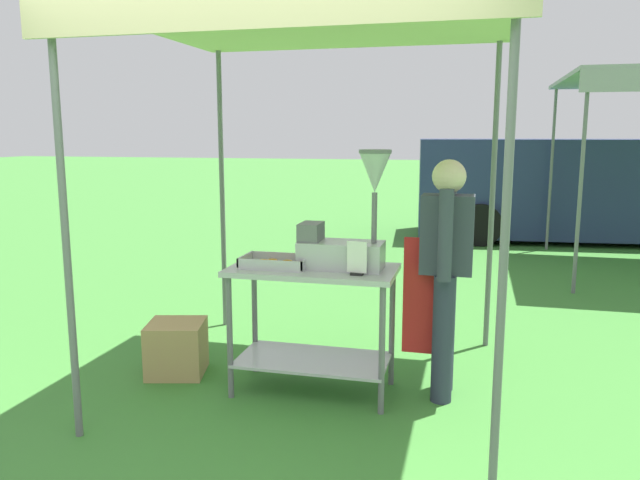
# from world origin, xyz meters

# --- Properties ---
(ground_plane) EXTENTS (70.00, 70.00, 0.00)m
(ground_plane) POSITION_xyz_m (0.00, 6.00, 0.00)
(ground_plane) COLOR #3D7F33
(stall_canopy) EXTENTS (2.57, 2.44, 2.54)m
(stall_canopy) POSITION_xyz_m (0.09, 1.08, 2.44)
(stall_canopy) COLOR slate
(stall_canopy) RESTS_ON ground
(donut_cart) EXTENTS (1.13, 0.59, 0.88)m
(donut_cart) POSITION_xyz_m (0.09, 0.98, 0.63)
(donut_cart) COLOR #B7B7BC
(donut_cart) RESTS_ON ground
(donut_tray) EXTENTS (0.46, 0.29, 0.07)m
(donut_tray) POSITION_xyz_m (-0.15, 0.94, 0.90)
(donut_tray) COLOR #B7B7BC
(donut_tray) RESTS_ON donut_cart
(donut_fryer) EXTENTS (0.61, 0.28, 0.79)m
(donut_fryer) POSITION_xyz_m (0.32, 1.01, 1.13)
(donut_fryer) COLOR #B7B7BC
(donut_fryer) RESTS_ON donut_cart
(menu_sign) EXTENTS (0.13, 0.05, 0.22)m
(menu_sign) POSITION_xyz_m (0.42, 0.82, 0.97)
(menu_sign) COLOR black
(menu_sign) RESTS_ON donut_cart
(vendor) EXTENTS (0.45, 0.53, 1.61)m
(vendor) POSITION_xyz_m (0.96, 1.12, 0.90)
(vendor) COLOR #2D3347
(vendor) RESTS_ON ground
(supply_crate) EXTENTS (0.49, 0.48, 0.39)m
(supply_crate) POSITION_xyz_m (-0.97, 1.04, 0.20)
(supply_crate) COLOR tan
(supply_crate) RESTS_ON ground
(van_navy) EXTENTS (5.29, 2.45, 1.69)m
(van_navy) POSITION_xyz_m (2.77, 8.23, 0.88)
(van_navy) COLOR navy
(van_navy) RESTS_ON ground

